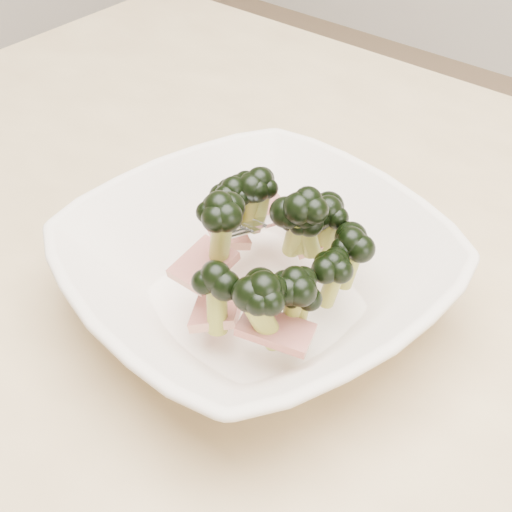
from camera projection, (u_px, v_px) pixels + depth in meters
The scene contains 2 objects.
dining_table at pixel (334, 376), 0.63m from camera, with size 1.20×0.80×0.75m.
broccoli_dish at pixel (258, 268), 0.53m from camera, with size 0.33×0.33×0.12m.
Camera 1 is at (0.21, -0.36, 1.14)m, focal length 50.00 mm.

